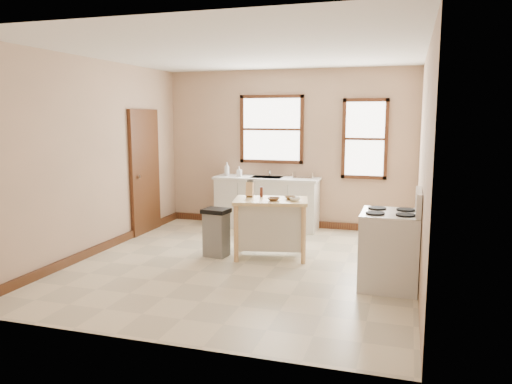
% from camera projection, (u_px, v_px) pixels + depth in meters
% --- Properties ---
extents(floor, '(5.00, 5.00, 0.00)m').
position_uv_depth(floor, '(244.00, 264.00, 6.78)').
color(floor, beige).
rests_on(floor, ground).
extents(ceiling, '(5.00, 5.00, 0.00)m').
position_uv_depth(ceiling, '(243.00, 52.00, 6.36)').
color(ceiling, white).
rests_on(ceiling, ground).
extents(wall_back, '(4.50, 0.04, 2.80)m').
position_uv_depth(wall_back, '(288.00, 149.00, 8.93)').
color(wall_back, tan).
rests_on(wall_back, ground).
extents(wall_left, '(0.04, 5.00, 2.80)m').
position_uv_depth(wall_left, '(97.00, 157.00, 7.22)').
color(wall_left, tan).
rests_on(wall_left, ground).
extents(wall_right, '(0.04, 5.00, 2.80)m').
position_uv_depth(wall_right, '(423.00, 166.00, 5.92)').
color(wall_right, tan).
rests_on(wall_right, ground).
extents(window_main, '(1.17, 0.06, 1.22)m').
position_uv_depth(window_main, '(272.00, 129.00, 8.95)').
color(window_main, '#39170F').
rests_on(window_main, wall_back).
extents(window_side, '(0.77, 0.06, 1.37)m').
position_uv_depth(window_side, '(365.00, 139.00, 8.49)').
color(window_side, '#39170F').
rests_on(window_side, wall_back).
extents(door_left, '(0.06, 0.90, 2.10)m').
position_uv_depth(door_left, '(145.00, 172.00, 8.49)').
color(door_left, '#39170F').
rests_on(door_left, ground).
extents(baseboard_back, '(4.50, 0.04, 0.12)m').
position_uv_depth(baseboard_back, '(287.00, 223.00, 9.11)').
color(baseboard_back, '#39170F').
rests_on(baseboard_back, ground).
extents(baseboard_left, '(0.04, 5.00, 0.12)m').
position_uv_depth(baseboard_left, '(103.00, 247.00, 7.42)').
color(baseboard_left, '#39170F').
rests_on(baseboard_left, ground).
extents(sink_counter, '(1.86, 0.62, 0.92)m').
position_uv_depth(sink_counter, '(267.00, 203.00, 8.88)').
color(sink_counter, silver).
rests_on(sink_counter, ground).
extents(faucet, '(0.03, 0.03, 0.22)m').
position_uv_depth(faucet, '(270.00, 170.00, 8.96)').
color(faucet, silver).
rests_on(faucet, sink_counter).
extents(soap_bottle_a, '(0.11, 0.11, 0.24)m').
position_uv_depth(soap_bottle_a, '(227.00, 169.00, 8.99)').
color(soap_bottle_a, '#B2B2B2').
rests_on(soap_bottle_a, sink_counter).
extents(soap_bottle_b, '(0.08, 0.08, 0.17)m').
position_uv_depth(soap_bottle_b, '(239.00, 172.00, 8.89)').
color(soap_bottle_b, '#B2B2B2').
rests_on(soap_bottle_b, sink_counter).
extents(dish_rack, '(0.42, 0.36, 0.09)m').
position_uv_depth(dish_rack, '(304.00, 176.00, 8.62)').
color(dish_rack, silver).
rests_on(dish_rack, sink_counter).
extents(kitchen_island, '(1.13, 0.84, 0.83)m').
position_uv_depth(kitchen_island, '(271.00, 228.00, 7.04)').
color(kitchen_island, tan).
rests_on(kitchen_island, ground).
extents(knife_block, '(0.11, 0.11, 0.20)m').
position_uv_depth(knife_block, '(250.00, 190.00, 7.17)').
color(knife_block, tan).
rests_on(knife_block, kitchen_island).
extents(pepper_grinder, '(0.05, 0.05, 0.15)m').
position_uv_depth(pepper_grinder, '(261.00, 192.00, 7.16)').
color(pepper_grinder, '#461D13').
rests_on(pepper_grinder, kitchen_island).
extents(bowl_a, '(0.19, 0.19, 0.04)m').
position_uv_depth(bowl_a, '(274.00, 199.00, 6.87)').
color(bowl_a, brown).
rests_on(bowl_a, kitchen_island).
extents(bowl_b, '(0.24, 0.24, 0.04)m').
position_uv_depth(bowl_b, '(290.00, 198.00, 6.98)').
color(bowl_b, brown).
rests_on(bowl_b, kitchen_island).
extents(bowl_c, '(0.20, 0.20, 0.05)m').
position_uv_depth(bowl_c, '(295.00, 199.00, 6.84)').
color(bowl_c, white).
rests_on(bowl_c, kitchen_island).
extents(trash_bin, '(0.39, 0.34, 0.69)m').
position_uv_depth(trash_bin, '(216.00, 232.00, 7.11)').
color(trash_bin, slate).
rests_on(trash_bin, ground).
extents(gas_stove, '(0.72, 0.73, 1.16)m').
position_uv_depth(gas_stove, '(390.00, 238.00, 5.80)').
color(gas_stove, silver).
rests_on(gas_stove, ground).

